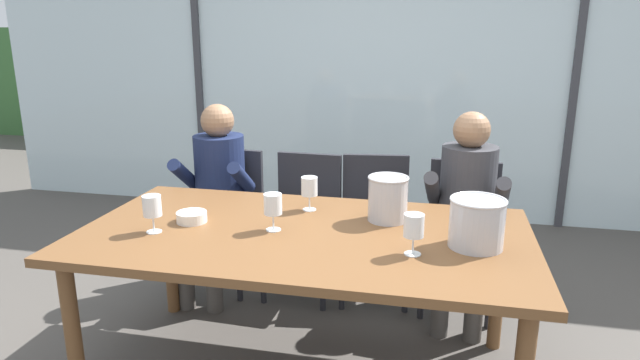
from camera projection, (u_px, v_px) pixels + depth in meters
name	position (u px, v px, depth m)	size (l,w,h in m)	color
ground	(341.00, 285.00, 3.66)	(14.00, 14.00, 0.00)	#4C4742
window_glass_panel	(374.00, 70.00, 4.78)	(7.26, 0.03, 2.60)	silver
window_mullion_left	(199.00, 68.00, 5.10)	(0.06, 0.06, 2.60)	#38383D
window_mullion_right	(576.00, 74.00, 4.42)	(0.06, 0.06, 2.60)	#38383D
hillside_vineyard	(403.00, 83.00, 8.51)	(13.26, 2.40, 1.68)	#386633
dining_table	(304.00, 245.00, 2.54)	(2.06, 1.10, 0.75)	brown
chair_near_curtain	(228.00, 207.00, 3.63)	(0.46, 0.46, 0.88)	#232328
chair_left_of_center	(305.00, 213.00, 3.51)	(0.46, 0.46, 0.88)	#232328
chair_center	(375.00, 215.00, 3.47)	(0.49, 0.49, 0.88)	#232328
chair_right_of_center	(462.00, 224.00, 3.31)	(0.47, 0.47, 0.88)	#232328
person_navy_polo	(216.00, 187.00, 3.47)	(0.47, 0.61, 1.20)	#192347
person_charcoal_jacket	(466.00, 202.00, 3.16)	(0.48, 0.63, 1.20)	#38383D
ice_bucket_primary	(477.00, 222.00, 2.31)	(0.24, 0.24, 0.21)	#B7B7BC
ice_bucket_secondary	(388.00, 198.00, 2.64)	(0.20, 0.20, 0.22)	#B7B7BC
tasting_bowl	(192.00, 217.00, 2.64)	(0.15, 0.15, 0.05)	silver
wine_glass_by_left_taster	(152.00, 208.00, 2.48)	(0.08, 0.08, 0.17)	silver
wine_glass_near_bucket	(414.00, 227.00, 2.23)	(0.08, 0.08, 0.17)	silver
wine_glass_center_pour	(309.00, 188.00, 2.79)	(0.08, 0.08, 0.17)	silver
wine_glass_by_right_taster	(273.00, 206.00, 2.50)	(0.08, 0.08, 0.17)	silver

